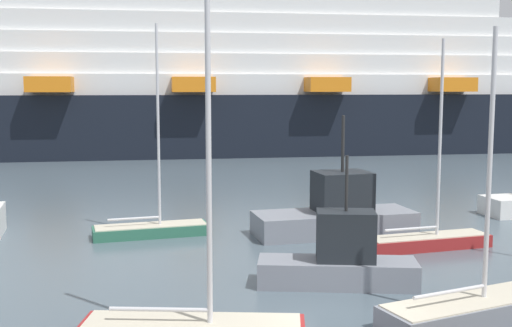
% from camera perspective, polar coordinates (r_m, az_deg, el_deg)
% --- Properties ---
extents(sailboat_0, '(4.95, 1.70, 8.97)m').
position_cam_1_polar(sailboat_0, '(27.76, -9.36, -5.60)').
color(sailboat_0, '#2D6B51').
rests_on(sailboat_0, ground_plane).
extents(sailboat_1, '(5.19, 1.62, 8.19)m').
position_cam_1_polar(sailboat_1, '(26.26, 15.11, -6.47)').
color(sailboat_1, maroon).
rests_on(sailboat_1, ground_plane).
extents(sailboat_2, '(5.84, 3.03, 10.47)m').
position_cam_1_polar(sailboat_2, '(16.48, -5.68, -14.14)').
color(sailboat_2, maroon).
rests_on(sailboat_2, ground_plane).
extents(sailboat_4, '(5.56, 2.64, 7.92)m').
position_cam_1_polar(sailboat_4, '(18.64, 18.73, -12.09)').
color(sailboat_4, gray).
rests_on(sailboat_4, ground_plane).
extents(fishing_boat_0, '(7.00, 2.63, 5.15)m').
position_cam_1_polar(fishing_boat_0, '(27.85, 7.22, -4.43)').
color(fishing_boat_0, gray).
rests_on(fishing_boat_0, ground_plane).
extents(fishing_boat_3, '(5.29, 2.89, 4.21)m').
position_cam_1_polar(fishing_boat_3, '(20.81, 7.53, -8.54)').
color(fishing_boat_3, gray).
rests_on(fishing_boat_3, ground_plane).
extents(cruise_ship, '(103.06, 21.19, 19.96)m').
position_cam_1_polar(cruise_ship, '(63.15, -11.66, 6.81)').
color(cruise_ship, black).
rests_on(cruise_ship, ground_plane).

